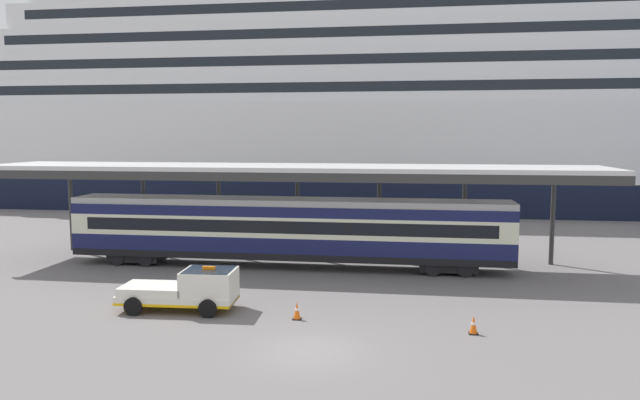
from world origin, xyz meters
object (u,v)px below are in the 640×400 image
Objects in this scene: train_carriage at (288,229)px; traffic_cone_mid at (474,325)px; cruise_ship at (474,89)px; service_truck at (189,289)px; traffic_cone_near at (297,311)px.

train_carriage is 34.61× the size of traffic_cone_mid.
cruise_ship is at bearing 69.23° from train_carriage.
train_carriage is at bearing 131.73° from traffic_cone_mid.
traffic_cone_mid is (9.70, -10.87, -1.95)m from train_carriage.
train_carriage reaches higher than traffic_cone_mid.
service_truck is 7.07× the size of traffic_cone_mid.
service_truck reaches higher than traffic_cone_near.
traffic_cone_near is at bearing -103.90° from cruise_ship.
traffic_cone_mid is at bearing -6.85° from service_truck.
cruise_ship is 50.03m from traffic_cone_mid.
cruise_ship reaches higher than train_carriage.
service_truck is at bearing 172.96° from traffic_cone_near.
traffic_cone_mid is at bearing -48.27° from train_carriage.
traffic_cone_mid is at bearing -6.71° from traffic_cone_near.
cruise_ship is 4.78× the size of train_carriage.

